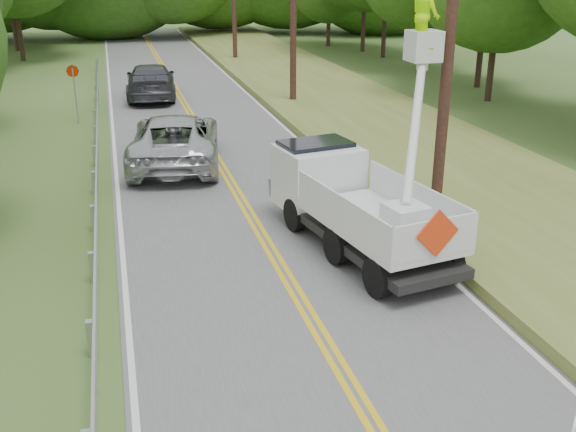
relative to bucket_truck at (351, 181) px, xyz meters
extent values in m
cube|color=#535456|center=(-2.15, 5.91, -1.43)|extent=(7.20, 96.00, 0.02)
cube|color=gold|center=(-2.25, 5.91, -1.41)|extent=(0.12, 96.00, 0.00)
cube|color=gold|center=(-2.05, 5.91, -1.41)|extent=(0.12, 96.00, 0.00)
cube|color=silver|center=(-5.60, 5.91, -1.41)|extent=(0.12, 96.00, 0.00)
cube|color=silver|center=(1.30, 5.91, -1.41)|extent=(0.12, 96.00, 0.00)
cube|color=#A4A9AD|center=(-6.25, -4.09, -1.09)|extent=(0.12, 0.14, 0.70)
cube|color=#A4A9AD|center=(-6.25, -1.09, -1.09)|extent=(0.12, 0.14, 0.70)
cube|color=#A4A9AD|center=(-6.25, 1.91, -1.09)|extent=(0.12, 0.14, 0.70)
cube|color=#A4A9AD|center=(-6.25, 4.91, -1.09)|extent=(0.12, 0.14, 0.70)
cube|color=#A4A9AD|center=(-6.25, 7.91, -1.09)|extent=(0.12, 0.14, 0.70)
cube|color=#A4A9AD|center=(-6.25, 10.91, -1.09)|extent=(0.12, 0.14, 0.70)
cube|color=#A4A9AD|center=(-6.25, 13.91, -1.09)|extent=(0.12, 0.14, 0.70)
cube|color=#A4A9AD|center=(-6.25, 16.91, -1.09)|extent=(0.12, 0.14, 0.70)
cube|color=#A4A9AD|center=(-6.25, 19.91, -1.09)|extent=(0.12, 0.14, 0.70)
cube|color=#A4A9AD|center=(-6.25, 22.91, -1.09)|extent=(0.12, 0.14, 0.70)
cube|color=#A4A9AD|center=(-6.25, 25.91, -1.09)|extent=(0.12, 0.14, 0.70)
cube|color=#A4A9AD|center=(-6.25, 28.91, -1.09)|extent=(0.12, 0.14, 0.70)
cube|color=#A4A9AD|center=(-6.15, 6.91, -0.84)|extent=(0.05, 48.00, 0.34)
cylinder|color=black|center=(2.85, 0.91, 3.56)|extent=(0.30, 0.30, 10.00)
cube|color=#5D652A|center=(4.95, 5.91, -1.29)|extent=(7.00, 96.00, 0.30)
cylinder|color=#332319|center=(-11.18, 35.10, 0.57)|extent=(0.32, 0.32, 4.01)
cylinder|color=#332319|center=(-12.17, 40.84, 0.28)|extent=(0.32, 0.32, 3.42)
cylinder|color=#332319|center=(12.43, 14.49, 0.23)|extent=(0.32, 0.32, 3.34)
cylinder|color=#332319|center=(13.88, 18.07, 0.17)|extent=(0.32, 0.32, 3.21)
cylinder|color=#332319|center=(13.36, 24.39, 0.24)|extent=(0.32, 0.32, 3.35)
cylinder|color=#332319|center=(13.40, 30.35, 0.82)|extent=(0.32, 0.32, 4.50)
cylinder|color=#332319|center=(13.19, 33.88, 0.62)|extent=(0.32, 0.32, 4.12)
cylinder|color=#332319|center=(11.73, 37.79, -0.19)|extent=(0.32, 0.32, 2.49)
cylinder|color=black|center=(-0.56, -3.31, -0.99)|extent=(0.41, 0.88, 0.85)
cylinder|color=black|center=(1.19, -3.01, -0.99)|extent=(0.41, 0.88, 0.85)
cylinder|color=black|center=(-0.87, -1.57, -0.99)|extent=(0.41, 0.88, 0.85)
cylinder|color=black|center=(0.88, -1.26, -0.99)|extent=(0.41, 0.88, 0.85)
cylinder|color=black|center=(-1.25, 0.61, -0.99)|extent=(0.41, 0.88, 0.85)
cylinder|color=black|center=(0.49, 0.92, -0.99)|extent=(0.41, 0.88, 0.85)
cube|color=black|center=(-0.04, -1.15, -0.93)|extent=(2.82, 5.91, 0.22)
cube|color=silver|center=(0.07, -1.76, -0.49)|extent=(2.72, 4.37, 0.19)
cube|color=silver|center=(-0.92, -1.94, -0.04)|extent=(0.76, 4.02, 0.80)
cube|color=silver|center=(1.05, -1.59, -0.04)|extent=(0.76, 4.02, 0.80)
cube|color=silver|center=(0.42, -3.75, -0.04)|extent=(2.02, 0.41, 0.80)
cube|color=silver|center=(-0.46, 1.20, -0.22)|extent=(2.26, 2.01, 1.60)
cube|color=black|center=(-0.49, 1.38, 0.36)|extent=(1.95, 1.44, 0.66)
cube|color=silver|center=(0.24, -2.72, -0.04)|extent=(0.92, 0.92, 0.71)
cube|color=silver|center=(2.15, 0.91, 3.08)|extent=(0.75, 0.75, 0.75)
imported|color=#ADF500|center=(2.15, 0.91, 3.84)|extent=(0.62, 0.80, 1.65)
cube|color=red|center=(0.43, -3.81, 0.09)|extent=(0.99, 0.21, 1.00)
imported|color=#B5B7BB|center=(-3.58, 7.41, -0.56)|extent=(3.73, 6.51, 1.71)
imported|color=#3D3E46|center=(-3.56, 19.40, -0.57)|extent=(2.76, 5.95, 1.68)
cylinder|color=#A4A9AD|center=(-6.99, 14.58, -0.28)|extent=(0.06, 0.06, 2.31)
cylinder|color=#861F01|center=(-6.99, 14.58, 0.77)|extent=(0.53, 0.05, 0.53)
camera|label=1|loc=(-5.49, -14.74, 5.11)|focal=41.67mm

